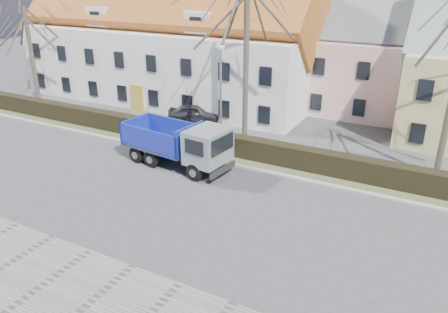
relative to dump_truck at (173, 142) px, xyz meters
The scene contains 13 objects.
ground 5.41m from the dump_truck, 36.76° to the right, with size 120.00×120.00×0.00m, color #3B3B3E.
sidewalk_near 12.43m from the dump_truck, 70.23° to the right, with size 80.00×5.00×0.08m, color gray.
curb_far 4.64m from the dump_truck, 19.50° to the left, with size 80.00×0.30×0.12m, color gray.
grass_strip 5.37m from the dump_truck, 36.40° to the left, with size 80.00×3.00×0.10m, color #414D2B.
hedge 5.13m from the dump_truck, 34.58° to the left, with size 60.00×0.90×1.30m, color black.
building_white 15.96m from the dump_truck, 124.41° to the left, with size 26.80×10.80×9.50m, color silver, non-canonical shape.
building_pink 18.93m from the dump_truck, 64.15° to the left, with size 10.80×8.80×8.00m, color beige, non-canonical shape.
tree_0 18.95m from the dump_truck, 163.21° to the left, with size 7.20×7.20×9.90m, color #40372C, non-canonical shape.
tree_1 7.60m from the dump_truck, 67.96° to the left, with size 9.20×9.20×12.65m, color #40372C, non-canonical shape.
dump_truck is the anchor object (origin of this frame).
streetlight 4.52m from the dump_truck, 73.56° to the left, with size 0.54×0.54×6.88m, color gray, non-canonical shape.
cart_frame 1.58m from the dump_truck, 40.57° to the left, with size 0.60×0.34×0.55m, color silver, non-canonical shape.
parked_car_a 8.21m from the dump_truck, 112.64° to the left, with size 1.62×4.03×1.37m, color #26262A.
Camera 1 is at (9.81, -16.84, 10.80)m, focal length 35.00 mm.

